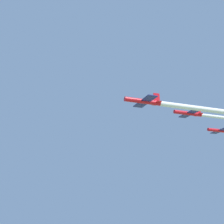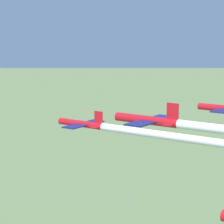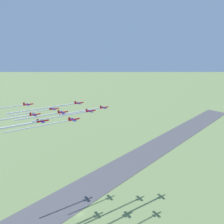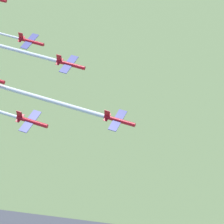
# 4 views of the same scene
# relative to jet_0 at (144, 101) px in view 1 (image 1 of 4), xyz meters

# --- Properties ---
(jet_0) EXTENTS (6.98, 6.95, 2.70)m
(jet_0) POSITION_rel_jet_0_xyz_m (0.00, 0.00, 0.00)
(jet_0) COLOR red
(jet_2) EXTENTS (6.98, 6.95, 2.70)m
(jet_2) POSITION_rel_jet_0_xyz_m (-5.62, -20.11, 2.58)
(jet_2) COLOR red
(jet_5) EXTENTS (6.98, 6.95, 2.70)m
(jet_5) POSITION_rel_jet_0_xyz_m (-11.25, -40.21, 2.19)
(jet_5) COLOR red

